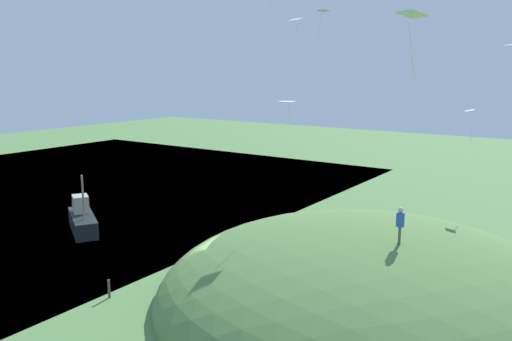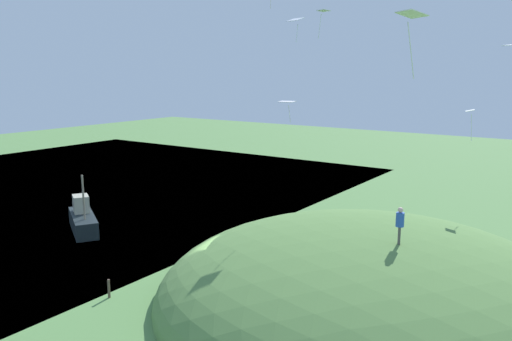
{
  "view_description": "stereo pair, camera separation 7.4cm",
  "coord_description": "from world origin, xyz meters",
  "px_view_note": "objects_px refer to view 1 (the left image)",
  "views": [
    {
      "loc": [
        17.83,
        -21.88,
        12.05
      ],
      "look_at": [
        0.03,
        3.93,
        6.04
      ],
      "focal_mm": 36.47,
      "sensor_mm": 36.0,
      "label": 1
    },
    {
      "loc": [
        17.89,
        -21.83,
        12.05
      ],
      "look_at": [
        0.03,
        3.93,
        6.04
      ],
      "focal_mm": 36.47,
      "sensor_mm": 36.0,
      "label": 2
    }
  ],
  "objects_px": {
    "kite_1": "(470,113)",
    "mooring_post": "(109,289)",
    "kite_0": "(412,18)",
    "kite_6": "(295,20)",
    "kite_5": "(323,13)",
    "kite_3": "(287,102)",
    "boat_on_lake": "(82,220)",
    "person_near_shore": "(400,221)"
  },
  "relations": [
    {
      "from": "boat_on_lake",
      "to": "kite_1",
      "type": "height_order",
      "value": "kite_1"
    },
    {
      "from": "kite_0",
      "to": "mooring_post",
      "type": "height_order",
      "value": "kite_0"
    },
    {
      "from": "kite_0",
      "to": "kite_6",
      "type": "height_order",
      "value": "kite_6"
    },
    {
      "from": "kite_1",
      "to": "kite_5",
      "type": "xyz_separation_m",
      "value": [
        -6.77,
        -7.52,
        5.93
      ]
    },
    {
      "from": "mooring_post",
      "to": "kite_3",
      "type": "bearing_deg",
      "value": 62.4
    },
    {
      "from": "kite_0",
      "to": "kite_3",
      "type": "bearing_deg",
      "value": 139.19
    },
    {
      "from": "boat_on_lake",
      "to": "kite_3",
      "type": "xyz_separation_m",
      "value": [
        16.42,
        2.94,
        9.33
      ]
    },
    {
      "from": "kite_1",
      "to": "kite_5",
      "type": "height_order",
      "value": "kite_5"
    },
    {
      "from": "kite_6",
      "to": "kite_3",
      "type": "bearing_deg",
      "value": -63.93
    },
    {
      "from": "person_near_shore",
      "to": "kite_6",
      "type": "bearing_deg",
      "value": -149.4
    },
    {
      "from": "kite_3",
      "to": "mooring_post",
      "type": "xyz_separation_m",
      "value": [
        -5.14,
        -9.83,
        -9.68
      ]
    },
    {
      "from": "kite_0",
      "to": "kite_6",
      "type": "bearing_deg",
      "value": 132.63
    },
    {
      "from": "person_near_shore",
      "to": "kite_0",
      "type": "height_order",
      "value": "kite_0"
    },
    {
      "from": "kite_0",
      "to": "kite_3",
      "type": "distance_m",
      "value": 14.09
    },
    {
      "from": "kite_1",
      "to": "kite_3",
      "type": "height_order",
      "value": "kite_3"
    },
    {
      "from": "kite_0",
      "to": "kite_6",
      "type": "xyz_separation_m",
      "value": [
        -12.7,
        13.8,
        1.62
      ]
    },
    {
      "from": "person_near_shore",
      "to": "kite_5",
      "type": "xyz_separation_m",
      "value": [
        -6.5,
        4.03,
        10.34
      ]
    },
    {
      "from": "boat_on_lake",
      "to": "kite_6",
      "type": "height_order",
      "value": "kite_6"
    },
    {
      "from": "boat_on_lake",
      "to": "kite_6",
      "type": "relative_size",
      "value": 3.46
    },
    {
      "from": "kite_6",
      "to": "mooring_post",
      "type": "bearing_deg",
      "value": -100.53
    },
    {
      "from": "kite_1",
      "to": "mooring_post",
      "type": "height_order",
      "value": "kite_1"
    },
    {
      "from": "kite_6",
      "to": "kite_5",
      "type": "bearing_deg",
      "value": -44.19
    },
    {
      "from": "kite_0",
      "to": "kite_3",
      "type": "relative_size",
      "value": 1.7
    },
    {
      "from": "boat_on_lake",
      "to": "kite_0",
      "type": "bearing_deg",
      "value": -161.59
    },
    {
      "from": "kite_3",
      "to": "kite_0",
      "type": "bearing_deg",
      "value": -40.81
    },
    {
      "from": "kite_1",
      "to": "kite_6",
      "type": "relative_size",
      "value": 1.22
    },
    {
      "from": "mooring_post",
      "to": "kite_5",
      "type": "bearing_deg",
      "value": 56.33
    },
    {
      "from": "kite_6",
      "to": "mooring_post",
      "type": "relative_size",
      "value": 1.59
    },
    {
      "from": "boat_on_lake",
      "to": "kite_5",
      "type": "height_order",
      "value": "kite_5"
    },
    {
      "from": "kite_6",
      "to": "mooring_post",
      "type": "xyz_separation_m",
      "value": [
        -2.74,
        -14.73,
        -14.94
      ]
    },
    {
      "from": "boat_on_lake",
      "to": "kite_0",
      "type": "height_order",
      "value": "kite_0"
    },
    {
      "from": "kite_3",
      "to": "mooring_post",
      "type": "bearing_deg",
      "value": -117.6
    },
    {
      "from": "kite_1",
      "to": "mooring_post",
      "type": "bearing_deg",
      "value": -127.37
    },
    {
      "from": "kite_3",
      "to": "kite_5",
      "type": "height_order",
      "value": "kite_5"
    },
    {
      "from": "kite_5",
      "to": "person_near_shore",
      "type": "bearing_deg",
      "value": -31.83
    },
    {
      "from": "kite_0",
      "to": "kite_1",
      "type": "relative_size",
      "value": 1.14
    },
    {
      "from": "kite_1",
      "to": "kite_3",
      "type": "relative_size",
      "value": 1.49
    },
    {
      "from": "mooring_post",
      "to": "person_near_shore",
      "type": "bearing_deg",
      "value": 25.75
    },
    {
      "from": "mooring_post",
      "to": "kite_1",
      "type": "bearing_deg",
      "value": 52.63
    },
    {
      "from": "kite_0",
      "to": "kite_3",
      "type": "height_order",
      "value": "kite_0"
    },
    {
      "from": "kite_0",
      "to": "kite_6",
      "type": "relative_size",
      "value": 1.39
    },
    {
      "from": "kite_1",
      "to": "kite_5",
      "type": "relative_size",
      "value": 1.23
    }
  ]
}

